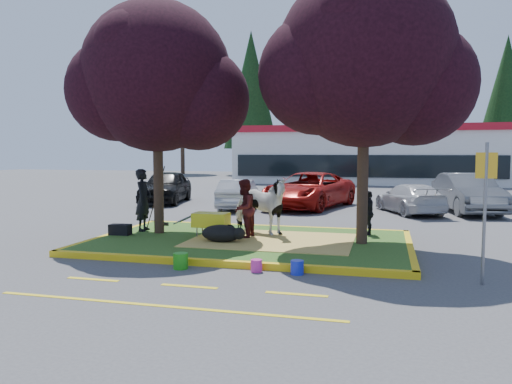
% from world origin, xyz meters
% --- Properties ---
extents(ground, '(90.00, 90.00, 0.00)m').
position_xyz_m(ground, '(0.00, 0.00, 0.00)').
color(ground, '#424244').
rests_on(ground, ground).
extents(median_island, '(8.00, 5.00, 0.15)m').
position_xyz_m(median_island, '(0.00, 0.00, 0.07)').
color(median_island, '#2A531A').
rests_on(median_island, ground).
extents(curb_near, '(8.30, 0.16, 0.15)m').
position_xyz_m(curb_near, '(0.00, -2.58, 0.07)').
color(curb_near, yellow).
rests_on(curb_near, ground).
extents(curb_far, '(8.30, 0.16, 0.15)m').
position_xyz_m(curb_far, '(0.00, 2.58, 0.07)').
color(curb_far, yellow).
rests_on(curb_far, ground).
extents(curb_left, '(0.16, 5.30, 0.15)m').
position_xyz_m(curb_left, '(-4.08, 0.00, 0.07)').
color(curb_left, yellow).
rests_on(curb_left, ground).
extents(curb_right, '(0.16, 5.30, 0.15)m').
position_xyz_m(curb_right, '(4.08, 0.00, 0.07)').
color(curb_right, yellow).
rests_on(curb_right, ground).
extents(straw_bedding, '(4.20, 3.00, 0.01)m').
position_xyz_m(straw_bedding, '(0.60, 0.00, 0.15)').
color(straw_bedding, '#E3CC5D').
rests_on(straw_bedding, median_island).
extents(tree_purple_left, '(5.06, 4.20, 6.51)m').
position_xyz_m(tree_purple_left, '(-2.78, 0.38, 4.36)').
color(tree_purple_left, black).
rests_on(tree_purple_left, median_island).
extents(tree_purple_right, '(5.30, 4.40, 6.82)m').
position_xyz_m(tree_purple_right, '(2.92, 0.18, 4.56)').
color(tree_purple_right, black).
rests_on(tree_purple_right, median_island).
extents(fire_lane_stripe_a, '(1.10, 0.12, 0.01)m').
position_xyz_m(fire_lane_stripe_a, '(-2.00, -4.20, 0.00)').
color(fire_lane_stripe_a, yellow).
rests_on(fire_lane_stripe_a, ground).
extents(fire_lane_stripe_b, '(1.10, 0.12, 0.01)m').
position_xyz_m(fire_lane_stripe_b, '(0.00, -4.20, 0.00)').
color(fire_lane_stripe_b, yellow).
rests_on(fire_lane_stripe_b, ground).
extents(fire_lane_stripe_c, '(1.10, 0.12, 0.01)m').
position_xyz_m(fire_lane_stripe_c, '(2.00, -4.20, 0.00)').
color(fire_lane_stripe_c, yellow).
rests_on(fire_lane_stripe_c, ground).
extents(fire_lane_long, '(6.00, 0.10, 0.01)m').
position_xyz_m(fire_lane_long, '(0.00, -5.40, 0.00)').
color(fire_lane_long, yellow).
rests_on(fire_lane_long, ground).
extents(retail_building, '(20.40, 8.40, 4.40)m').
position_xyz_m(retail_building, '(2.00, 27.98, 2.25)').
color(retail_building, silver).
rests_on(retail_building, ground).
extents(treeline, '(46.58, 7.80, 14.63)m').
position_xyz_m(treeline, '(1.23, 37.61, 7.73)').
color(treeline, black).
rests_on(treeline, ground).
extents(cow, '(2.08, 1.46, 1.61)m').
position_xyz_m(cow, '(0.05, 0.83, 0.95)').
color(cow, silver).
rests_on(cow, median_island).
extents(calf, '(1.05, 0.61, 0.45)m').
position_xyz_m(calf, '(-0.61, -0.56, 0.37)').
color(calf, black).
rests_on(calf, median_island).
extents(handler, '(0.52, 0.71, 1.82)m').
position_xyz_m(handler, '(-3.40, 0.64, 1.06)').
color(handler, black).
rests_on(handler, median_island).
extents(visitor_a, '(0.68, 0.83, 1.59)m').
position_xyz_m(visitor_a, '(-0.21, 0.21, 0.94)').
color(visitor_a, '#411213').
rests_on(visitor_a, median_island).
extents(visitor_b, '(0.36, 0.74, 1.23)m').
position_xyz_m(visitor_b, '(3.02, 1.55, 0.77)').
color(visitor_b, black).
rests_on(visitor_b, median_island).
extents(wheelbarrow, '(1.72, 0.57, 0.65)m').
position_xyz_m(wheelbarrow, '(-1.14, 0.20, 0.60)').
color(wheelbarrow, black).
rests_on(wheelbarrow, median_island).
extents(gear_bag_dark, '(0.59, 0.34, 0.30)m').
position_xyz_m(gear_bag_dark, '(-3.70, -0.20, 0.30)').
color(gear_bag_dark, black).
rests_on(gear_bag_dark, median_island).
extents(gear_bag_green, '(0.43, 0.30, 0.21)m').
position_xyz_m(gear_bag_green, '(-3.70, -0.05, 0.26)').
color(gear_bag_green, black).
rests_on(gear_bag_green, median_island).
extents(sign_post, '(0.37, 0.06, 2.65)m').
position_xyz_m(sign_post, '(5.24, -2.70, 1.65)').
color(sign_post, slate).
rests_on(sign_post, ground).
extents(bucket_green, '(0.35, 0.35, 0.34)m').
position_xyz_m(bucket_green, '(-0.70, -2.95, 0.17)').
color(bucket_green, '#209516').
rests_on(bucket_green, ground).
extents(bucket_pink, '(0.27, 0.27, 0.26)m').
position_xyz_m(bucket_pink, '(0.92, -2.80, 0.13)').
color(bucket_pink, '#DA309A').
rests_on(bucket_pink, ground).
extents(bucket_blue, '(0.28, 0.28, 0.29)m').
position_xyz_m(bucket_blue, '(1.77, -2.80, 0.14)').
color(bucket_blue, '#192BCD').
rests_on(bucket_blue, ground).
extents(car_black, '(2.64, 4.84, 1.56)m').
position_xyz_m(car_black, '(-6.79, 9.46, 0.78)').
color(car_black, black).
rests_on(car_black, ground).
extents(car_silver, '(1.88, 4.01, 1.27)m').
position_xyz_m(car_silver, '(-2.67, 7.87, 0.64)').
color(car_silver, '#A6AAAE').
rests_on(car_silver, ground).
extents(car_red, '(3.99, 6.10, 1.56)m').
position_xyz_m(car_red, '(0.21, 9.05, 0.78)').
color(car_red, '#98110C').
rests_on(car_red, ground).
extents(car_white, '(3.04, 4.38, 1.18)m').
position_xyz_m(car_white, '(4.41, 8.17, 0.59)').
color(car_white, silver).
rests_on(car_white, ground).
extents(car_grey, '(2.46, 5.02, 1.58)m').
position_xyz_m(car_grey, '(6.68, 8.96, 0.79)').
color(car_grey, '#595C60').
rests_on(car_grey, ground).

